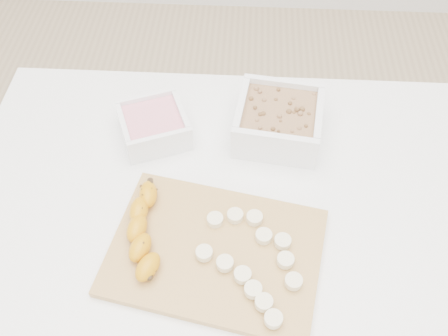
# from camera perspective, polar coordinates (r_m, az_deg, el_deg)

# --- Properties ---
(table) EXTENTS (1.00, 0.70, 0.75)m
(table) POSITION_cam_1_polar(r_m,az_deg,el_deg) (1.01, -0.09, -6.81)
(table) COLOR white
(table) RESTS_ON ground
(bowl_yogurt) EXTENTS (0.17, 0.17, 0.06)m
(bowl_yogurt) POSITION_cam_1_polar(r_m,az_deg,el_deg) (1.02, -8.03, 4.90)
(bowl_yogurt) COLOR white
(bowl_yogurt) RESTS_ON table
(bowl_granola) EXTENTS (0.19, 0.19, 0.08)m
(bowl_granola) POSITION_cam_1_polar(r_m,az_deg,el_deg) (1.01, 6.25, 5.47)
(bowl_granola) COLOR white
(bowl_granola) RESTS_ON table
(cutting_board) EXTENTS (0.40, 0.32, 0.01)m
(cutting_board) POSITION_cam_1_polar(r_m,az_deg,el_deg) (0.87, -1.00, -9.54)
(cutting_board) COLOR tan
(cutting_board) RESTS_ON table
(banana) EXTENTS (0.06, 0.19, 0.03)m
(banana) POSITION_cam_1_polar(r_m,az_deg,el_deg) (0.87, -9.12, -7.15)
(banana) COLOR #CC840A
(banana) RESTS_ON cutting_board
(banana_slices) EXTENTS (0.18, 0.22, 0.02)m
(banana_slices) POSITION_cam_1_polar(r_m,az_deg,el_deg) (0.84, 3.31, -10.25)
(banana_slices) COLOR beige
(banana_slices) RESTS_ON cutting_board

